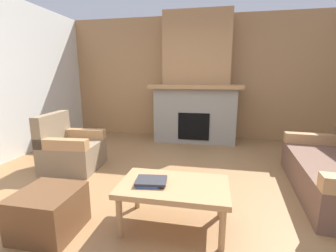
% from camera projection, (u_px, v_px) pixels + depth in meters
% --- Properties ---
extents(ground, '(9.00, 9.00, 0.00)m').
position_uv_depth(ground, '(176.00, 197.00, 2.74)').
color(ground, olive).
extents(wall_back_wood_panel, '(6.00, 0.12, 2.70)m').
position_uv_depth(wall_back_wood_panel, '(197.00, 78.00, 5.34)').
color(wall_back_wood_panel, '#A87A4C').
rests_on(wall_back_wood_panel, ground).
extents(fireplace, '(1.90, 0.82, 2.70)m').
position_uv_depth(fireplace, '(196.00, 87.00, 5.02)').
color(fireplace, gray).
rests_on(fireplace, ground).
extents(armchair, '(0.82, 0.82, 0.85)m').
position_uv_depth(armchair, '(71.00, 150.00, 3.57)').
color(armchair, '#847056').
rests_on(armchair, ground).
extents(coffee_table, '(1.00, 0.60, 0.43)m').
position_uv_depth(coffee_table, '(174.00, 189.00, 2.15)').
color(coffee_table, tan).
rests_on(coffee_table, ground).
extents(ottoman, '(0.52, 0.52, 0.40)m').
position_uv_depth(ottoman, '(49.00, 212.00, 2.10)').
color(ottoman, brown).
rests_on(ottoman, ground).
extents(book_stack_near_edge, '(0.30, 0.25, 0.04)m').
position_uv_depth(book_stack_near_edge, '(150.00, 181.00, 2.13)').
color(book_stack_near_edge, '#335699').
rests_on(book_stack_near_edge, coffee_table).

